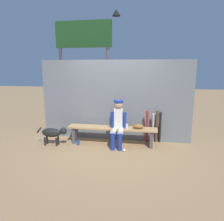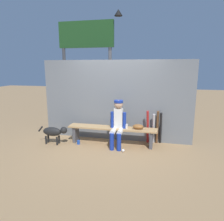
# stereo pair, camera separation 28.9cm
# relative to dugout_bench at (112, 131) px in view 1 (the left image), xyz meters

# --- Properties ---
(ground_plane) EXTENTS (30.00, 30.00, 0.00)m
(ground_plane) POSITION_rel_dugout_bench_xyz_m (0.00, 0.00, -0.36)
(ground_plane) COLOR #9E7A51
(chainlink_fence) EXTENTS (4.17, 0.03, 2.21)m
(chainlink_fence) POSITION_rel_dugout_bench_xyz_m (0.00, 0.42, 0.74)
(chainlink_fence) COLOR slate
(chainlink_fence) RESTS_ON ground_plane
(dugout_bench) EXTENTS (2.35, 0.36, 0.47)m
(dugout_bench) POSITION_rel_dugout_bench_xyz_m (0.00, 0.00, 0.00)
(dugout_bench) COLOR tan
(dugout_bench) RESTS_ON ground_plane
(player_seated) EXTENTS (0.41, 0.55, 1.20)m
(player_seated) POSITION_rel_dugout_bench_xyz_m (0.17, -0.11, 0.29)
(player_seated) COLOR silver
(player_seated) RESTS_ON ground_plane
(baseball_glove) EXTENTS (0.28, 0.20, 0.12)m
(baseball_glove) POSITION_rel_dugout_bench_xyz_m (0.69, 0.00, 0.17)
(baseball_glove) COLOR brown
(baseball_glove) RESTS_ON dugout_bench
(bat_aluminum_red) EXTENTS (0.09, 0.24, 0.92)m
(bat_aluminum_red) POSITION_rel_dugout_bench_xyz_m (0.91, 0.27, 0.09)
(bat_aluminum_red) COLOR #B22323
(bat_aluminum_red) RESTS_ON ground_plane
(bat_aluminum_silver) EXTENTS (0.07, 0.19, 0.82)m
(bat_aluminum_silver) POSITION_rel_dugout_bench_xyz_m (1.06, 0.31, 0.05)
(bat_aluminum_silver) COLOR #B7B7BC
(bat_aluminum_silver) RESTS_ON ground_plane
(bat_wood_dark) EXTENTS (0.08, 0.18, 0.91)m
(bat_wood_dark) POSITION_rel_dugout_bench_xyz_m (1.16, 0.32, 0.09)
(bat_wood_dark) COLOR brown
(bat_wood_dark) RESTS_ON ground_plane
(bat_aluminum_black) EXTENTS (0.08, 0.26, 0.88)m
(bat_aluminum_black) POSITION_rel_dugout_bench_xyz_m (1.25, 0.30, 0.08)
(bat_aluminum_black) COLOR black
(bat_aluminum_black) RESTS_ON ground_plane
(baseball) EXTENTS (0.07, 0.07, 0.07)m
(baseball) POSITION_rel_dugout_bench_xyz_m (0.38, -0.45, -0.33)
(baseball) COLOR white
(baseball) RESTS_ON ground_plane
(cup_on_ground) EXTENTS (0.08, 0.08, 0.11)m
(cup_on_ground) POSITION_rel_dugout_bench_xyz_m (-0.87, -0.20, -0.31)
(cup_on_ground) COLOR #1E47AD
(cup_on_ground) RESTS_ON ground_plane
(cup_on_bench) EXTENTS (0.08, 0.08, 0.11)m
(cup_on_bench) POSITION_rel_dugout_bench_xyz_m (0.38, -0.01, 0.16)
(cup_on_bench) COLOR silver
(cup_on_bench) RESTS_ON dugout_bench
(scoreboard) EXTENTS (2.02, 0.27, 3.62)m
(scoreboard) POSITION_rel_dugout_bench_xyz_m (-1.02, 1.18, 2.15)
(scoreboard) COLOR #3F3F42
(scoreboard) RESTS_ON ground_plane
(dog) EXTENTS (0.84, 0.20, 0.49)m
(dog) POSITION_rel_dugout_bench_xyz_m (-1.51, -0.32, -0.03)
(dog) COLOR black
(dog) RESTS_ON ground_plane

